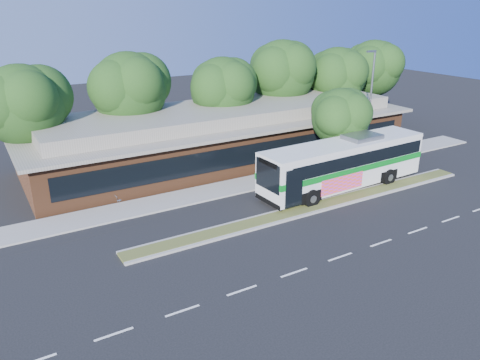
{
  "coord_description": "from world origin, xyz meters",
  "views": [
    {
      "loc": [
        -18.48,
        -20.8,
        12.43
      ],
      "look_at": [
        -4.39,
        2.96,
        2.0
      ],
      "focal_mm": 35.0,
      "sensor_mm": 36.0,
      "label": 1
    }
  ],
  "objects_px": {
    "transit_bus": "(344,160)",
    "lamp_post": "(370,104)",
    "sidewalk_tree": "(343,115)",
    "sedan": "(92,191)"
  },
  "relations": [
    {
      "from": "sidewalk_tree",
      "to": "transit_bus",
      "type": "bearing_deg",
      "value": -128.26
    },
    {
      "from": "sedan",
      "to": "lamp_post",
      "type": "bearing_deg",
      "value": -78.17
    },
    {
      "from": "lamp_post",
      "to": "sidewalk_tree",
      "type": "bearing_deg",
      "value": -171.79
    },
    {
      "from": "transit_bus",
      "to": "sedan",
      "type": "bearing_deg",
      "value": 154.6
    },
    {
      "from": "transit_bus",
      "to": "sidewalk_tree",
      "type": "height_order",
      "value": "sidewalk_tree"
    },
    {
      "from": "lamp_post",
      "to": "sidewalk_tree",
      "type": "xyz_separation_m",
      "value": [
        -3.24,
        -0.47,
        -0.48
      ]
    },
    {
      "from": "transit_bus",
      "to": "sedan",
      "type": "relative_size",
      "value": 3.14
    },
    {
      "from": "lamp_post",
      "to": "sidewalk_tree",
      "type": "height_order",
      "value": "lamp_post"
    },
    {
      "from": "sidewalk_tree",
      "to": "sedan",
      "type": "bearing_deg",
      "value": 168.41
    },
    {
      "from": "transit_bus",
      "to": "lamp_post",
      "type": "bearing_deg",
      "value": 30.16
    }
  ]
}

